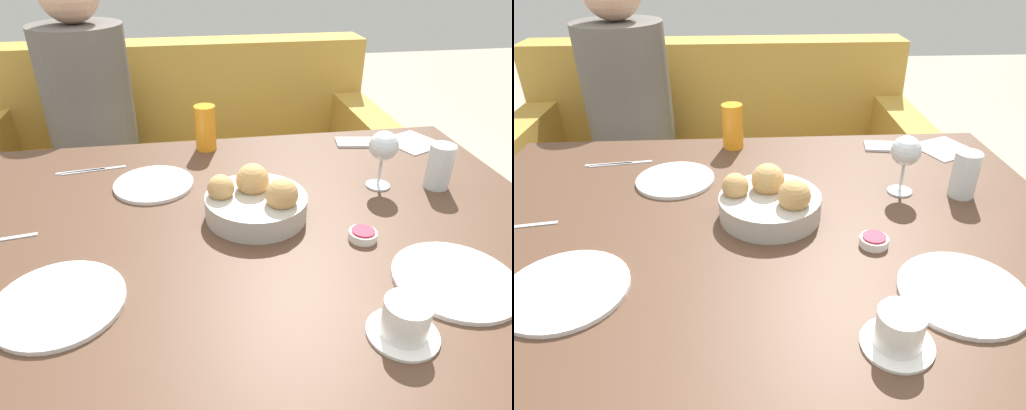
% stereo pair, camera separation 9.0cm
% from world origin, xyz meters
% --- Properties ---
extents(dining_table, '(1.47, 1.08, 0.74)m').
position_xyz_m(dining_table, '(0.00, 0.00, 0.66)').
color(dining_table, '#4C3323').
rests_on(dining_table, ground_plane).
extents(couch, '(1.78, 0.70, 0.91)m').
position_xyz_m(couch, '(-0.15, 1.14, 0.33)').
color(couch, '#B28938').
rests_on(couch, ground_plane).
extents(seated_person, '(0.35, 0.45, 1.27)m').
position_xyz_m(seated_person, '(-0.51, 0.99, 0.54)').
color(seated_person, '#23232D').
rests_on(seated_person, ground_plane).
extents(bread_basket, '(0.24, 0.24, 0.12)m').
position_xyz_m(bread_basket, '(0.02, 0.04, 0.78)').
color(bread_basket, '#B2ADA3').
rests_on(bread_basket, dining_table).
extents(plate_near_left, '(0.24, 0.24, 0.01)m').
position_xyz_m(plate_near_left, '(-0.38, -0.20, 0.75)').
color(plate_near_left, white).
rests_on(plate_near_left, dining_table).
extents(plate_near_right, '(0.24, 0.24, 0.01)m').
position_xyz_m(plate_near_right, '(0.36, -0.26, 0.75)').
color(plate_near_right, white).
rests_on(plate_near_right, dining_table).
extents(plate_far_center, '(0.21, 0.21, 0.01)m').
position_xyz_m(plate_far_center, '(-0.23, 0.24, 0.75)').
color(plate_far_center, white).
rests_on(plate_far_center, dining_table).
extents(juice_glass, '(0.07, 0.07, 0.14)m').
position_xyz_m(juice_glass, '(-0.07, 0.47, 0.81)').
color(juice_glass, orange).
rests_on(juice_glass, dining_table).
extents(water_tumbler, '(0.07, 0.07, 0.12)m').
position_xyz_m(water_tumbler, '(0.52, 0.11, 0.80)').
color(water_tumbler, silver).
rests_on(water_tumbler, dining_table).
extents(wine_glass, '(0.08, 0.08, 0.16)m').
position_xyz_m(wine_glass, '(0.37, 0.14, 0.85)').
color(wine_glass, silver).
rests_on(wine_glass, dining_table).
extents(coffee_cup, '(0.12, 0.12, 0.07)m').
position_xyz_m(coffee_cup, '(0.20, -0.37, 0.77)').
color(coffee_cup, white).
rests_on(coffee_cup, dining_table).
extents(jam_bowl_berry, '(0.06, 0.06, 0.02)m').
position_xyz_m(jam_bowl_berry, '(0.24, -0.09, 0.75)').
color(jam_bowl_berry, white).
rests_on(jam_bowl_berry, dining_table).
extents(knife_silver, '(0.18, 0.04, 0.00)m').
position_xyz_m(knife_silver, '(-0.40, 0.36, 0.74)').
color(knife_silver, '#B7B7BC').
rests_on(knife_silver, dining_table).
extents(spoon_coffee, '(0.13, 0.03, 0.00)m').
position_xyz_m(spoon_coffee, '(-0.44, 0.36, 0.74)').
color(spoon_coffee, '#B7B7BC').
rests_on(spoon_coffee, dining_table).
extents(napkin, '(0.20, 0.20, 0.00)m').
position_xyz_m(napkin, '(0.59, 0.40, 0.74)').
color(napkin, white).
rests_on(napkin, dining_table).
extents(cell_phone, '(0.16, 0.10, 0.01)m').
position_xyz_m(cell_phone, '(0.42, 0.43, 0.75)').
color(cell_phone, silver).
rests_on(cell_phone, dining_table).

